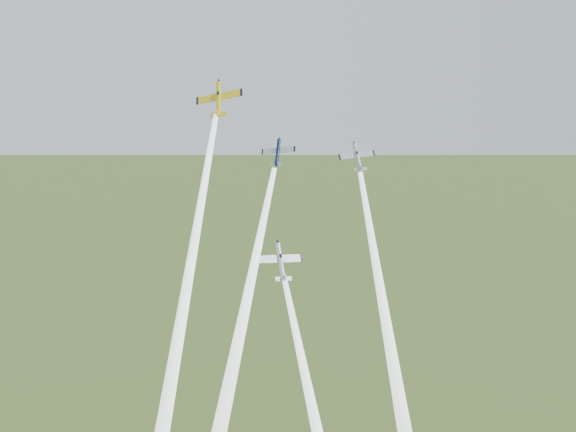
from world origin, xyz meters
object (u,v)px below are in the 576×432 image
Objects in this scene: plane_yellow at (219,99)px; plane_navy at (278,152)px; plane_silver_low at (281,262)px; plane_silver_right at (358,157)px.

plane_yellow reaches higher than plane_navy.
plane_yellow is at bearing 115.78° from plane_silver_low.
plane_yellow is 30.85m from plane_silver_low.
plane_silver_right is (15.22, 4.63, -1.55)m from plane_navy.
plane_yellow is 14.04m from plane_navy.
plane_navy is at bearing 10.02° from plane_yellow.
plane_silver_right is at bearing 24.22° from plane_yellow.
plane_yellow reaches higher than plane_silver_right.
plane_silver_right reaches higher than plane_silver_low.
plane_yellow is 28.04m from plane_silver_right.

